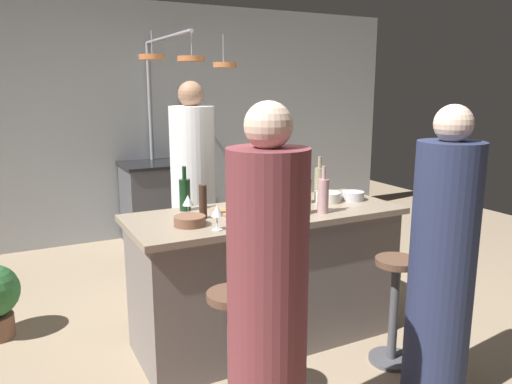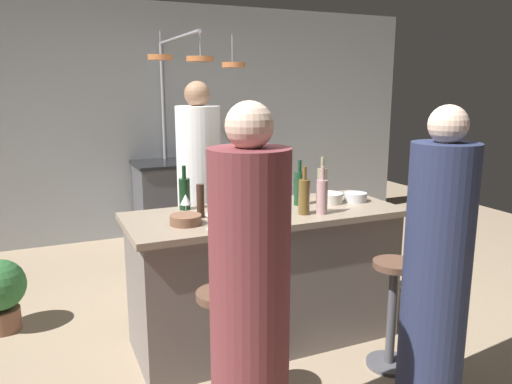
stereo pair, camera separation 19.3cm
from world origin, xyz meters
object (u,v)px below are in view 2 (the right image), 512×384
at_px(pepper_mill, 200,201).
at_px(wine_bottle_rose, 322,196).
at_px(potted_plant, 0,291).
at_px(wine_bottle_white, 322,182).
at_px(stove_range, 172,201).
at_px(bar_stool_right, 392,309).
at_px(wine_bottle_red, 185,193).
at_px(cutting_board, 241,210).
at_px(wine_bottle_amber, 304,196).
at_px(mixing_bowl_wooden, 186,220).
at_px(bar_stool_left, 222,346).
at_px(guest_right, 436,273).
at_px(mixing_bowl_steel, 355,197).
at_px(wine_glass_near_left_guest, 211,211).
at_px(chef, 200,194).
at_px(wine_bottle_green, 299,188).
at_px(guest_left, 250,308).
at_px(mixing_bowl_ceramic, 329,198).
at_px(wine_glass_near_right_guest, 186,201).

bearing_deg(pepper_mill, wine_bottle_rose, -16.90).
bearing_deg(potted_plant, wine_bottle_white, -16.64).
bearing_deg(stove_range, bar_stool_right, -79.61).
height_order(wine_bottle_rose, wine_bottle_red, wine_bottle_rose).
bearing_deg(cutting_board, bar_stool_right, -43.96).
height_order(wine_bottle_amber, mixing_bowl_wooden, wine_bottle_amber).
bearing_deg(bar_stool_left, guest_right, -19.98).
xyz_separation_m(potted_plant, wine_bottle_amber, (1.84, -1.02, 0.72)).
xyz_separation_m(bar_stool_left, mixing_bowl_steel, (1.24, 0.63, 0.55)).
height_order(potted_plant, wine_glass_near_left_guest, wine_glass_near_left_guest).
relative_size(pepper_mill, wine_bottle_white, 0.70).
bearing_deg(chef, mixing_bowl_wooden, -111.03).
xyz_separation_m(stove_range, mixing_bowl_wooden, (-0.56, -2.54, 0.48)).
distance_m(wine_bottle_green, mixing_bowl_steel, 0.43).
bearing_deg(wine_bottle_green, cutting_board, -178.68).
xyz_separation_m(bar_stool_left, guest_left, (-0.01, -0.40, 0.39)).
bearing_deg(mixing_bowl_wooden, wine_bottle_green, 10.96).
bearing_deg(pepper_mill, chef, 73.03).
bearing_deg(mixing_bowl_ceramic, pepper_mill, -178.86).
bearing_deg(wine_bottle_red, mixing_bowl_wooden, -105.16).
bearing_deg(guest_right, pepper_mill, 132.67).
xyz_separation_m(potted_plant, mixing_bowl_ceramic, (2.16, -0.81, 0.64)).
height_order(wine_bottle_rose, wine_bottle_white, wine_bottle_rose).
relative_size(wine_bottle_rose, wine_bottle_white, 1.01).
relative_size(cutting_board, wine_glass_near_left_guest, 2.19).
height_order(wine_bottle_green, wine_glass_near_left_guest, wine_bottle_green).
relative_size(bar_stool_right, wine_bottle_red, 2.32).
bearing_deg(stove_range, mixing_bowl_wooden, -102.42).
distance_m(stove_range, wine_bottle_green, 2.46).
relative_size(cutting_board, mixing_bowl_ceramic, 1.74).
relative_size(stove_range, mixing_bowl_steel, 5.52).
distance_m(wine_bottle_rose, wine_bottle_amber, 0.12).
xyz_separation_m(stove_range, guest_right, (0.51, -3.45, 0.30)).
xyz_separation_m(guest_right, wine_bottle_red, (-0.98, 1.27, 0.26)).
height_order(bar_stool_left, wine_bottle_green, wine_bottle_green).
height_order(guest_left, guest_right, guest_left).
height_order(guest_left, cutting_board, guest_left).
bearing_deg(mixing_bowl_steel, potted_plant, 160.22).
xyz_separation_m(chef, wine_glass_near_left_guest, (-0.35, -1.34, 0.20)).
distance_m(potted_plant, wine_bottle_white, 2.40).
xyz_separation_m(guest_right, wine_bottle_green, (-0.23, 1.07, 0.27)).
relative_size(chef, cutting_board, 5.44).
xyz_separation_m(guest_left, cutting_board, (0.40, 1.08, 0.15)).
xyz_separation_m(chef, mixing_bowl_steel, (0.81, -1.09, 0.12)).
relative_size(wine_glass_near_right_guest, mixing_bowl_ceramic, 0.79).
xyz_separation_m(cutting_board, mixing_bowl_steel, (0.85, -0.06, 0.02)).
height_order(bar_stool_right, wine_bottle_amber, wine_bottle_amber).
distance_m(potted_plant, wine_bottle_amber, 2.23).
height_order(bar_stool_left, mixing_bowl_wooden, mixing_bowl_wooden).
bearing_deg(wine_glass_near_right_guest, wine_bottle_amber, -18.21).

